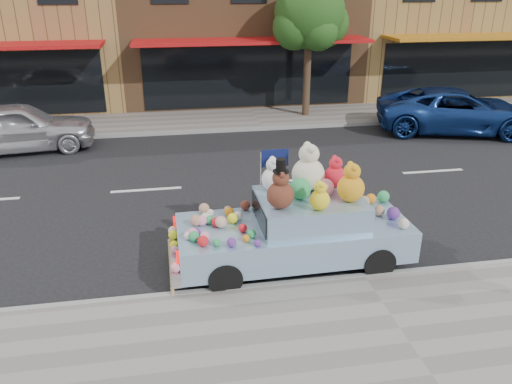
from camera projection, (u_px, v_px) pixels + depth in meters
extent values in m
plane|color=black|center=(296.00, 180.00, 13.55)|extent=(120.00, 120.00, 0.00)
cube|color=gray|center=(399.00, 331.00, 7.63)|extent=(60.00, 3.00, 0.12)
cube|color=gray|center=(256.00, 118.00, 19.42)|extent=(60.00, 3.00, 0.12)
cube|color=gray|center=(364.00, 278.00, 8.99)|extent=(60.00, 0.12, 0.13)
cube|color=gray|center=(263.00, 128.00, 18.06)|extent=(60.00, 0.12, 0.13)
cube|color=olive|center=(6.00, 18.00, 21.50)|extent=(10.00, 8.00, 7.00)
cube|color=brown|center=(235.00, 16.00, 23.07)|extent=(10.00, 8.00, 7.00)
cube|color=black|center=(249.00, 77.00, 20.24)|extent=(8.50, 0.06, 2.40)
cube|color=#B71012|center=(253.00, 41.00, 18.86)|extent=(9.00, 1.80, 0.12)
cube|color=olive|center=(436.00, 14.00, 24.63)|extent=(10.00, 8.00, 7.00)
cube|color=black|center=(475.00, 70.00, 21.81)|extent=(8.50, 0.06, 2.40)
cube|color=#BF7416|center=(493.00, 36.00, 20.42)|extent=(9.00, 1.80, 0.12)
cylinder|color=#38281C|center=(307.00, 77.00, 19.13)|extent=(0.28, 0.28, 3.20)
sphere|color=#204313|center=(309.00, 13.00, 18.23)|extent=(2.60, 2.60, 2.60)
sphere|color=#204313|center=(325.00, 23.00, 18.77)|extent=(1.80, 1.80, 1.80)
sphere|color=#204313|center=(294.00, 28.00, 18.15)|extent=(1.60, 1.60, 1.60)
sphere|color=#204313|center=(319.00, 31.00, 17.95)|extent=(1.40, 1.40, 1.40)
sphere|color=#204313|center=(297.00, 20.00, 18.84)|extent=(1.60, 1.60, 1.60)
imported|color=silver|center=(18.00, 127.00, 15.61)|extent=(4.75, 2.40, 1.55)
imported|color=navy|center=(456.00, 111.00, 17.63)|extent=(5.95, 3.94, 1.52)
cylinder|color=black|center=(379.00, 262.00, 9.03)|extent=(0.60, 0.21, 0.60)
cylinder|color=black|center=(348.00, 224.00, 10.44)|extent=(0.60, 0.21, 0.60)
cylinder|color=black|center=(225.00, 278.00, 8.54)|extent=(0.60, 0.21, 0.60)
cylinder|color=black|center=(215.00, 236.00, 9.95)|extent=(0.60, 0.21, 0.60)
cube|color=#8CB1D1|center=(293.00, 237.00, 9.39)|extent=(4.33, 1.77, 0.60)
cube|color=#8CB1D1|center=(310.00, 209.00, 9.23)|extent=(1.93, 1.53, 0.50)
cube|color=silver|center=(175.00, 255.00, 9.07)|extent=(0.19, 1.78, 0.26)
cube|color=red|center=(178.00, 258.00, 8.34)|extent=(0.06, 0.28, 0.16)
cube|color=red|center=(175.00, 223.00, 9.57)|extent=(0.06, 0.28, 0.16)
cube|color=black|center=(259.00, 213.00, 9.06)|extent=(0.06, 1.30, 0.40)
sphere|color=#532517|center=(280.00, 195.00, 8.61)|extent=(0.48, 0.48, 0.48)
sphere|color=#532517|center=(281.00, 178.00, 8.49)|extent=(0.30, 0.30, 0.30)
sphere|color=#532517|center=(282.00, 175.00, 8.35)|extent=(0.11, 0.11, 0.11)
sphere|color=#532517|center=(280.00, 171.00, 8.54)|extent=(0.11, 0.11, 0.11)
cylinder|color=black|center=(281.00, 171.00, 8.44)|extent=(0.28, 0.28, 0.02)
cylinder|color=black|center=(281.00, 165.00, 8.39)|extent=(0.18, 0.18, 0.22)
sphere|color=beige|center=(308.00, 174.00, 9.33)|extent=(0.62, 0.62, 0.62)
sphere|color=beige|center=(309.00, 154.00, 9.18)|extent=(0.39, 0.39, 0.39)
sphere|color=beige|center=(311.00, 150.00, 9.01)|extent=(0.15, 0.15, 0.15)
sphere|color=beige|center=(307.00, 145.00, 9.25)|extent=(0.15, 0.15, 0.15)
sphere|color=orange|center=(351.00, 188.00, 8.88)|extent=(0.49, 0.49, 0.49)
sphere|color=orange|center=(352.00, 172.00, 8.75)|extent=(0.31, 0.31, 0.31)
sphere|color=orange|center=(355.00, 168.00, 8.62)|extent=(0.12, 0.12, 0.12)
sphere|color=orange|center=(350.00, 164.00, 8.81)|extent=(0.12, 0.12, 0.12)
sphere|color=red|center=(335.00, 176.00, 9.51)|extent=(0.42, 0.42, 0.42)
sphere|color=red|center=(336.00, 163.00, 9.41)|extent=(0.26, 0.26, 0.26)
sphere|color=red|center=(338.00, 161.00, 9.29)|extent=(0.10, 0.10, 0.10)
sphere|color=red|center=(335.00, 157.00, 9.46)|extent=(0.10, 0.10, 0.10)
sphere|color=white|center=(273.00, 179.00, 9.35)|extent=(0.44, 0.44, 0.44)
sphere|color=white|center=(273.00, 165.00, 9.24)|extent=(0.27, 0.27, 0.27)
sphere|color=white|center=(274.00, 162.00, 9.11)|extent=(0.10, 0.10, 0.10)
sphere|color=white|center=(272.00, 159.00, 9.29)|extent=(0.10, 0.10, 0.10)
sphere|color=yellow|center=(320.00, 200.00, 8.56)|extent=(0.35, 0.35, 0.35)
sphere|color=yellow|center=(320.00, 188.00, 8.48)|extent=(0.22, 0.22, 0.22)
sphere|color=yellow|center=(322.00, 186.00, 8.38)|extent=(0.08, 0.08, 0.08)
sphere|color=yellow|center=(319.00, 182.00, 8.52)|extent=(0.08, 0.08, 0.08)
sphere|color=#268E4B|center=(300.00, 189.00, 9.03)|extent=(0.40, 0.40, 0.40)
sphere|color=pink|center=(325.00, 187.00, 9.17)|extent=(0.32, 0.32, 0.32)
sphere|color=beige|center=(206.00, 218.00, 9.26)|extent=(0.20, 0.20, 0.20)
sphere|color=#57287B|center=(232.00, 242.00, 8.41)|extent=(0.16, 0.16, 0.16)
sphere|color=#268E4B|center=(252.00, 234.00, 8.71)|extent=(0.15, 0.15, 0.15)
sphere|color=beige|center=(210.00, 213.00, 9.52)|extent=(0.14, 0.14, 0.14)
sphere|color=#57287B|center=(258.00, 243.00, 8.42)|extent=(0.13, 0.13, 0.13)
sphere|color=#268E4B|center=(209.00, 220.00, 9.21)|extent=(0.16, 0.16, 0.16)
sphere|color=pink|center=(193.00, 233.00, 8.68)|extent=(0.19, 0.19, 0.19)
sphere|color=#C37212|center=(246.00, 238.00, 8.58)|extent=(0.13, 0.13, 0.13)
sphere|color=#268E4B|center=(194.00, 236.00, 8.59)|extent=(0.19, 0.19, 0.19)
sphere|color=yellow|center=(233.00, 218.00, 9.22)|extent=(0.20, 0.20, 0.20)
sphere|color=#9E7257|center=(204.00, 208.00, 9.62)|extent=(0.21, 0.21, 0.21)
sphere|color=red|center=(203.00, 241.00, 8.43)|extent=(0.19, 0.19, 0.19)
sphere|color=#57287B|center=(197.00, 232.00, 8.76)|extent=(0.15, 0.15, 0.15)
sphere|color=#9E7257|center=(196.00, 220.00, 9.13)|extent=(0.21, 0.21, 0.21)
sphere|color=#532217|center=(245.00, 205.00, 9.77)|extent=(0.20, 0.20, 0.20)
sphere|color=pink|center=(202.00, 221.00, 9.14)|extent=(0.19, 0.19, 0.19)
sphere|color=red|center=(243.00, 228.00, 8.90)|extent=(0.16, 0.16, 0.16)
sphere|color=red|center=(217.00, 222.00, 9.10)|extent=(0.18, 0.18, 0.18)
sphere|color=#C37212|center=(229.00, 212.00, 9.50)|extent=(0.18, 0.18, 0.18)
sphere|color=#268E4B|center=(217.00, 242.00, 8.44)|extent=(0.14, 0.14, 0.14)
sphere|color=beige|center=(188.00, 236.00, 8.65)|extent=(0.15, 0.15, 0.15)
sphere|color=#9E7257|center=(228.00, 210.00, 9.62)|extent=(0.16, 0.16, 0.16)
sphere|color=pink|center=(205.00, 237.00, 8.58)|extent=(0.18, 0.18, 0.18)
sphere|color=silver|center=(238.00, 216.00, 9.35)|extent=(0.18, 0.18, 0.18)
sphere|color=#D8A88C|center=(221.00, 222.00, 9.04)|extent=(0.22, 0.22, 0.22)
sphere|color=pink|center=(176.00, 267.00, 8.27)|extent=(0.18, 0.18, 0.18)
sphere|color=#9E7257|center=(176.00, 266.00, 8.33)|extent=(0.17, 0.17, 0.17)
sphere|color=yellow|center=(174.00, 245.00, 9.01)|extent=(0.15, 0.15, 0.15)
sphere|color=pink|center=(173.00, 230.00, 9.58)|extent=(0.13, 0.13, 0.13)
sphere|color=yellow|center=(173.00, 235.00, 9.32)|extent=(0.18, 0.18, 0.18)
sphere|color=beige|center=(173.00, 231.00, 9.48)|extent=(0.18, 0.18, 0.18)
sphere|color=#532217|center=(173.00, 229.00, 9.57)|extent=(0.14, 0.14, 0.14)
sphere|color=#9E7257|center=(174.00, 245.00, 9.03)|extent=(0.13, 0.13, 0.13)
sphere|color=pink|center=(174.00, 250.00, 8.86)|extent=(0.13, 0.13, 0.13)
sphere|color=#57287B|center=(393.00, 213.00, 9.37)|extent=(0.25, 0.25, 0.25)
sphere|color=beige|center=(404.00, 224.00, 9.02)|extent=(0.20, 0.20, 0.20)
sphere|color=#9E7257|center=(379.00, 211.00, 9.53)|extent=(0.20, 0.20, 0.20)
sphere|color=yellow|center=(351.00, 200.00, 10.02)|extent=(0.19, 0.19, 0.19)
sphere|color=#9E7257|center=(364.00, 202.00, 9.87)|extent=(0.24, 0.24, 0.24)
sphere|color=#C37212|center=(371.00, 199.00, 10.05)|extent=(0.21, 0.21, 0.21)
sphere|color=#268E4B|center=(383.00, 197.00, 10.10)|extent=(0.24, 0.24, 0.24)
cylinder|color=#997A54|center=(173.00, 293.00, 8.38)|extent=(0.06, 0.06, 0.17)
sphere|color=#997A54|center=(172.00, 288.00, 8.34)|extent=(0.07, 0.07, 0.07)
cylinder|color=#997A54|center=(173.00, 290.00, 8.47)|extent=(0.06, 0.06, 0.17)
sphere|color=#997A54|center=(172.00, 285.00, 8.43)|extent=(0.07, 0.07, 0.07)
cylinder|color=#997A54|center=(172.00, 286.00, 8.56)|extent=(0.06, 0.06, 0.17)
sphere|color=#997A54|center=(172.00, 282.00, 8.52)|extent=(0.07, 0.07, 0.07)
cylinder|color=#997A54|center=(172.00, 283.00, 8.65)|extent=(0.06, 0.06, 0.17)
sphere|color=#997A54|center=(172.00, 279.00, 8.61)|extent=(0.07, 0.07, 0.07)
cylinder|color=#997A54|center=(172.00, 280.00, 8.74)|extent=(0.06, 0.06, 0.17)
sphere|color=#997A54|center=(172.00, 275.00, 8.70)|extent=(0.07, 0.07, 0.07)
cylinder|color=#997A54|center=(172.00, 277.00, 8.83)|extent=(0.06, 0.06, 0.17)
sphere|color=#997A54|center=(171.00, 272.00, 8.79)|extent=(0.07, 0.07, 0.07)
cylinder|color=#997A54|center=(172.00, 274.00, 8.92)|extent=(0.06, 0.06, 0.17)
sphere|color=#997A54|center=(171.00, 269.00, 8.88)|extent=(0.07, 0.07, 0.07)
cylinder|color=#997A54|center=(171.00, 271.00, 9.01)|extent=(0.06, 0.06, 0.17)
sphere|color=#997A54|center=(171.00, 266.00, 8.97)|extent=(0.07, 0.07, 0.07)
cylinder|color=#997A54|center=(171.00, 268.00, 9.10)|extent=(0.06, 0.06, 0.17)
sphere|color=#997A54|center=(171.00, 264.00, 9.06)|extent=(0.07, 0.07, 0.07)
cylinder|color=#997A54|center=(171.00, 265.00, 9.19)|extent=(0.06, 0.06, 0.17)
sphere|color=#997A54|center=(171.00, 261.00, 9.15)|extent=(0.07, 0.07, 0.07)
cylinder|color=#997A54|center=(171.00, 263.00, 9.28)|extent=(0.06, 0.06, 0.17)
sphere|color=#997A54|center=(171.00, 258.00, 9.24)|extent=(0.07, 0.07, 0.07)
cylinder|color=#997A54|center=(171.00, 260.00, 9.37)|extent=(0.06, 0.06, 0.17)
sphere|color=#997A54|center=(170.00, 255.00, 9.33)|extent=(0.07, 0.07, 0.07)
cylinder|color=#997A54|center=(171.00, 257.00, 9.46)|extent=(0.06, 0.06, 0.17)
sphere|color=#997A54|center=(170.00, 253.00, 9.43)|extent=(0.07, 0.07, 0.07)
cylinder|color=#997A54|center=(170.00, 255.00, 9.55)|extent=(0.06, 0.06, 0.17)
sphere|color=#997A54|center=(170.00, 250.00, 9.52)|extent=(0.07, 0.07, 0.07)
cylinder|color=#997A54|center=(170.00, 252.00, 9.64)|extent=(0.06, 0.06, 0.17)
sphere|color=#997A54|center=(170.00, 248.00, 9.61)|extent=(0.07, 0.07, 0.07)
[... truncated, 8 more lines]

